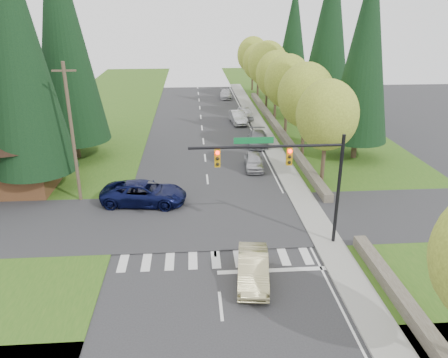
{
  "coord_description": "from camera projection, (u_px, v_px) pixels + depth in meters",
  "views": [
    {
      "loc": [
        -1.12,
        -18.14,
        13.35
      ],
      "look_at": [
        0.86,
        8.41,
        2.8
      ],
      "focal_mm": 35.0,
      "sensor_mm": 36.0,
      "label": 1
    }
  ],
  "objects": [
    {
      "name": "decid_tree_3",
      "position": [
        276.0,
        75.0,
        52.81
      ],
      "size": [
        5.0,
        5.0,
        8.55
      ],
      "color": "#38281C",
      "rests_on": "ground"
    },
    {
      "name": "suv_navy",
      "position": [
        144.0,
        193.0,
        31.37
      ],
      "size": [
        6.37,
        3.56,
        1.68
      ],
      "primitive_type": "imported",
      "rotation": [
        0.0,
        0.0,
        1.44
      ],
      "color": "#0B0F37",
      "rests_on": "ground"
    },
    {
      "name": "conifer_w_a",
      "position": [
        17.0,
        46.0,
        29.92
      ],
      "size": [
        6.12,
        6.12,
        19.8
      ],
      "color": "#38281C",
      "rests_on": "ground"
    },
    {
      "name": "decid_tree_1",
      "position": [
        306.0,
        95.0,
        39.79
      ],
      "size": [
        5.2,
        5.2,
        8.8
      ],
      "color": "#38281C",
      "rests_on": "ground"
    },
    {
      "name": "conifer_w_e",
      "position": [
        59.0,
        40.0,
        43.01
      ],
      "size": [
        5.78,
        5.78,
        18.8
      ],
      "color": "#38281C",
      "rests_on": "ground"
    },
    {
      "name": "ground",
      "position": [
        219.0,
        293.0,
        21.81
      ],
      "size": [
        120.0,
        120.0,
        0.0
      ],
      "primitive_type": "plane",
      "color": "#28282B",
      "rests_on": "ground"
    },
    {
      "name": "conifer_e_a",
      "position": [
        365.0,
        51.0,
        37.71
      ],
      "size": [
        5.44,
        5.44,
        17.8
      ],
      "color": "#38281C",
      "rests_on": "ground"
    },
    {
      "name": "conifer_e_c",
      "position": [
        293.0,
        36.0,
        63.85
      ],
      "size": [
        5.1,
        5.1,
        16.8
      ],
      "color": "#38281C",
      "rests_on": "ground"
    },
    {
      "name": "decid_tree_5",
      "position": [
        258.0,
        62.0,
        65.83
      ],
      "size": [
        4.8,
        4.8,
        8.3
      ],
      "color": "#38281C",
      "rests_on": "ground"
    },
    {
      "name": "parked_car_a",
      "position": [
        254.0,
        161.0,
        38.3
      ],
      "size": [
        1.87,
        4.09,
        1.36
      ],
      "primitive_type": "imported",
      "rotation": [
        0.0,
        0.0,
        -0.07
      ],
      "color": "#B0B0B5",
      "rests_on": "ground"
    },
    {
      "name": "grass_west",
      "position": [
        62.0,
        165.0,
        39.45
      ],
      "size": [
        14.0,
        110.0,
        0.06
      ],
      "primitive_type": "cube",
      "color": "#2C5416",
      "rests_on": "ground"
    },
    {
      "name": "parked_car_b",
      "position": [
        258.0,
        139.0,
        44.86
      ],
      "size": [
        2.37,
        4.91,
        1.38
      ],
      "primitive_type": "imported",
      "rotation": [
        0.0,
        0.0,
        -0.1
      ],
      "color": "slate",
      "rests_on": "ground"
    },
    {
      "name": "parked_car_d",
      "position": [
        245.0,
        113.0,
        55.3
      ],
      "size": [
        1.88,
        4.45,
        1.5
      ],
      "primitive_type": "imported",
      "rotation": [
        0.0,
        0.0,
        0.02
      ],
      "color": "silver",
      "rests_on": "ground"
    },
    {
      "name": "decid_tree_6",
      "position": [
        253.0,
        55.0,
        72.2
      ],
      "size": [
        5.2,
        5.2,
        8.86
      ],
      "color": "#38281C",
      "rests_on": "ground"
    },
    {
      "name": "decid_tree_2",
      "position": [
        288.0,
        82.0,
        46.21
      ],
      "size": [
        5.0,
        5.0,
        8.82
      ],
      "color": "#38281C",
      "rests_on": "ground"
    },
    {
      "name": "decid_tree_4",
      "position": [
        268.0,
        64.0,
        59.16
      ],
      "size": [
        5.4,
        5.4,
        9.18
      ],
      "color": "#38281C",
      "rests_on": "ground"
    },
    {
      "name": "conifer_e_b",
      "position": [
        329.0,
        30.0,
        50.39
      ],
      "size": [
        6.12,
        6.12,
        19.8
      ],
      "color": "#38281C",
      "rests_on": "ground"
    },
    {
      "name": "sedan_champagne",
      "position": [
        253.0,
        268.0,
        22.55
      ],
      "size": [
        2.08,
        4.61,
        1.47
      ],
      "primitive_type": "imported",
      "rotation": [
        0.0,
        0.0,
        -0.12
      ],
      "color": "#C5BA83",
      "rests_on": "ground"
    },
    {
      "name": "parked_car_e",
      "position": [
        226.0,
        94.0,
        67.98
      ],
      "size": [
        1.95,
        4.39,
        1.25
      ],
      "primitive_type": "imported",
      "rotation": [
        0.0,
        0.0,
        -0.05
      ],
      "color": "#B1B1B6",
      "rests_on": "ground"
    },
    {
      "name": "traffic_signal",
      "position": [
        292.0,
        167.0,
        24.45
      ],
      "size": [
        8.7,
        0.37,
        6.8
      ],
      "color": "black",
      "rests_on": "ground"
    },
    {
      "name": "conifer_w_c",
      "position": [
        62.0,
        32.0,
        37.22
      ],
      "size": [
        6.46,
        6.46,
        20.8
      ],
      "color": "#38281C",
      "rests_on": "ground"
    },
    {
      "name": "brown_building",
      "position": [
        12.0,
        149.0,
        33.53
      ],
      "size": [
        8.4,
        8.4,
        5.4
      ],
      "color": "#4C2D19",
      "rests_on": "ground"
    },
    {
      "name": "cross_street",
      "position": [
        212.0,
        220.0,
        29.23
      ],
      "size": [
        120.0,
        8.0,
        0.1
      ],
      "primitive_type": "cube",
      "color": "#28282B",
      "rests_on": "ground"
    },
    {
      "name": "decid_tree_0",
      "position": [
        327.0,
        115.0,
        33.36
      ],
      "size": [
        4.8,
        4.8,
        8.37
      ],
      "color": "#38281C",
      "rests_on": "ground"
    },
    {
      "name": "sidewalk_east",
      "position": [
        275.0,
        152.0,
        42.66
      ],
      "size": [
        1.8,
        80.0,
        0.13
      ],
      "primitive_type": "cube",
      "color": "gray",
      "rests_on": "ground"
    },
    {
      "name": "curb_east",
      "position": [
        267.0,
        152.0,
        42.6
      ],
      "size": [
        0.2,
        80.0,
        0.13
      ],
      "primitive_type": "cube",
      "color": "gray",
      "rests_on": "ground"
    },
    {
      "name": "stone_wall_north",
      "position": [
        277.0,
        128.0,
        50.09
      ],
      "size": [
        0.7,
        40.0,
        0.7
      ],
      "primitive_type": "cube",
      "color": "#4C4438",
      "rests_on": "ground"
    },
    {
      "name": "grass_east",
      "position": [
        343.0,
        158.0,
        41.24
      ],
      "size": [
        14.0,
        110.0,
        0.06
      ],
      "primitive_type": "cube",
      "color": "#2C5416",
      "rests_on": "ground"
    },
    {
      "name": "stone_wall_south",
      "position": [
        415.0,
        319.0,
        19.5
      ],
      "size": [
        0.7,
        14.0,
        0.7
      ],
      "primitive_type": "cube",
      "color": "#4C4438",
      "rests_on": "ground"
    },
    {
      "name": "utility_pole",
      "position": [
        72.0,
        133.0,
        30.39
      ],
      "size": [
        1.6,
        0.24,
        10.0
      ],
      "color": "#473828",
      "rests_on": "ground"
    },
    {
      "name": "parked_car_c",
      "position": [
        238.0,
        117.0,
        53.21
      ],
      "size": [
        2.02,
        4.71,
        1.51
      ],
      "primitive_type": "imported",
      "rotation": [
        0.0,
        0.0,
        0.09
      ],
      "color": "#B5B6BA",
      "rests_on": "ground"
    }
  ]
}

